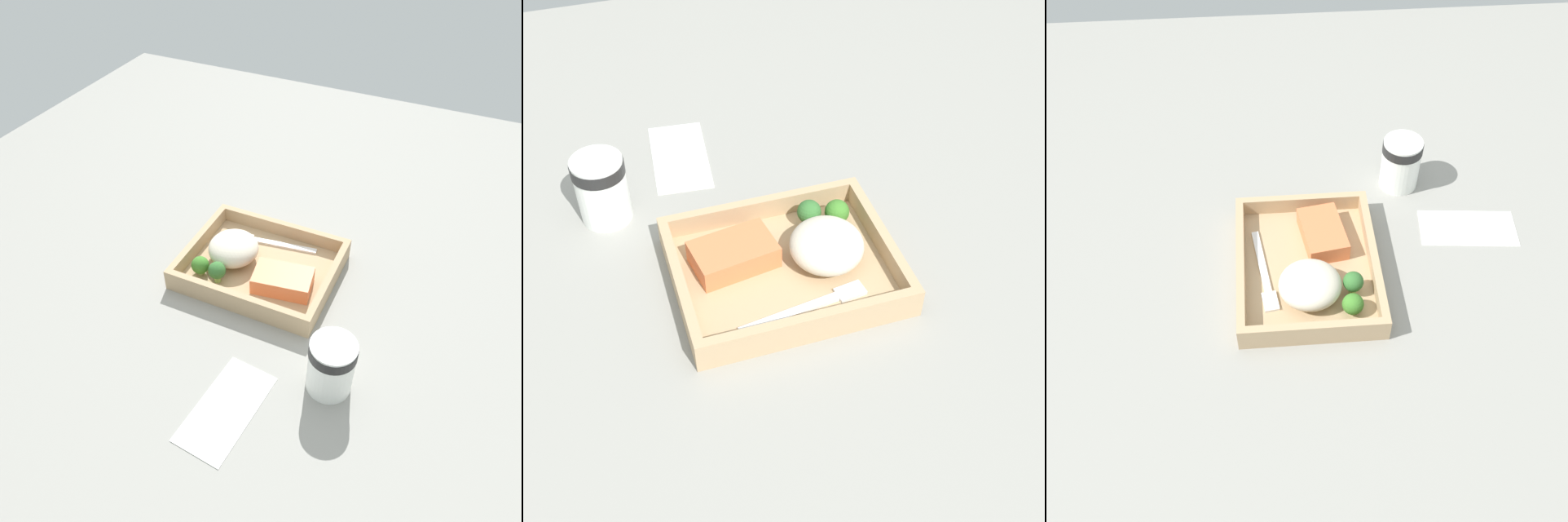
% 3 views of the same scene
% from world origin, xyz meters
% --- Properties ---
extents(ground_plane, '(1.60, 1.60, 0.02)m').
position_xyz_m(ground_plane, '(0.00, 0.00, -0.01)').
color(ground_plane, gray).
extents(takeout_tray, '(0.27, 0.21, 0.01)m').
position_xyz_m(takeout_tray, '(0.00, 0.00, 0.01)').
color(takeout_tray, tan).
rests_on(takeout_tray, ground_plane).
extents(tray_rim, '(0.27, 0.21, 0.03)m').
position_xyz_m(tray_rim, '(0.00, 0.00, 0.03)').
color(tray_rim, tan).
rests_on(tray_rim, takeout_tray).
extents(salmon_fillet, '(0.11, 0.08, 0.03)m').
position_xyz_m(salmon_fillet, '(-0.05, 0.03, 0.03)').
color(salmon_fillet, '#E77545').
rests_on(salmon_fillet, takeout_tray).
extents(mashed_potatoes, '(0.09, 0.09, 0.05)m').
position_xyz_m(mashed_potatoes, '(0.05, -0.00, 0.04)').
color(mashed_potatoes, beige).
rests_on(mashed_potatoes, takeout_tray).
extents(broccoli_floret_1, '(0.03, 0.03, 0.04)m').
position_xyz_m(broccoli_floret_1, '(0.05, 0.06, 0.04)').
color(broccoli_floret_1, '#7FA550').
rests_on(broccoli_floret_1, takeout_tray).
extents(broccoli_floret_2, '(0.03, 0.03, 0.04)m').
position_xyz_m(broccoli_floret_2, '(0.09, 0.06, 0.03)').
color(broccoli_floret_2, '#7C9655').
rests_on(broccoli_floret_2, takeout_tray).
extents(fork, '(0.16, 0.04, 0.00)m').
position_xyz_m(fork, '(0.01, -0.07, 0.01)').
color(fork, white).
rests_on(fork, takeout_tray).
extents(paper_cup, '(0.07, 0.07, 0.09)m').
position_xyz_m(paper_cup, '(-0.19, 0.18, 0.05)').
color(paper_cup, white).
rests_on(paper_cup, ground_plane).
extents(receipt_slip, '(0.09, 0.16, 0.00)m').
position_xyz_m(receipt_slip, '(-0.07, 0.27, 0.00)').
color(receipt_slip, white).
rests_on(receipt_slip, ground_plane).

